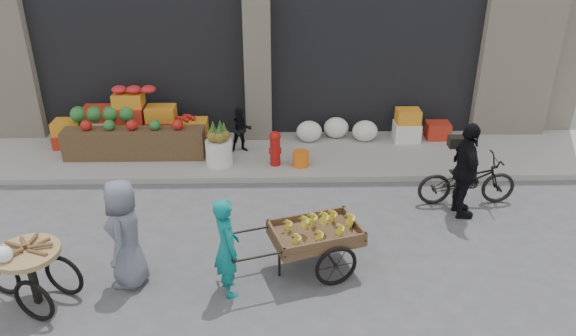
{
  "coord_description": "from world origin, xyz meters",
  "views": [
    {
      "loc": [
        0.41,
        -6.39,
        5.0
      ],
      "look_at": [
        0.56,
        1.43,
        1.1
      ],
      "focal_mm": 35.0,
      "sensor_mm": 36.0,
      "label": 1
    }
  ],
  "objects_px": {
    "orange_bucket": "(301,159)",
    "banana_cart": "(313,232)",
    "pineapple_bin": "(219,152)",
    "fire_hydrant": "(275,147)",
    "bicycle": "(467,180)",
    "vendor_grey": "(125,234)",
    "tricycle_cart": "(30,268)",
    "cyclist": "(466,171)",
    "vendor_woman": "(227,247)",
    "seated_person": "(241,130)"
  },
  "relations": [
    {
      "from": "pineapple_bin",
      "to": "tricycle_cart",
      "type": "height_order",
      "value": "tricycle_cart"
    },
    {
      "from": "banana_cart",
      "to": "vendor_woman",
      "type": "bearing_deg",
      "value": -175.84
    },
    {
      "from": "pineapple_bin",
      "to": "seated_person",
      "type": "bearing_deg",
      "value": 56.31
    },
    {
      "from": "cyclist",
      "to": "fire_hydrant",
      "type": "bearing_deg",
      "value": 58.84
    },
    {
      "from": "pineapple_bin",
      "to": "vendor_woman",
      "type": "xyz_separation_m",
      "value": [
        0.46,
        -3.76,
        0.36
      ]
    },
    {
      "from": "orange_bucket",
      "to": "cyclist",
      "type": "xyz_separation_m",
      "value": [
        2.65,
        -1.71,
        0.57
      ]
    },
    {
      "from": "orange_bucket",
      "to": "banana_cart",
      "type": "bearing_deg",
      "value": -89.28
    },
    {
      "from": "vendor_grey",
      "to": "tricycle_cart",
      "type": "bearing_deg",
      "value": -69.52
    },
    {
      "from": "bicycle",
      "to": "cyclist",
      "type": "xyz_separation_m",
      "value": [
        -0.2,
        -0.4,
        0.38
      ]
    },
    {
      "from": "orange_bucket",
      "to": "vendor_grey",
      "type": "height_order",
      "value": "vendor_grey"
    },
    {
      "from": "bicycle",
      "to": "cyclist",
      "type": "relative_size",
      "value": 1.03
    },
    {
      "from": "bicycle",
      "to": "vendor_woman",
      "type": "bearing_deg",
      "value": 118.61
    },
    {
      "from": "fire_hydrant",
      "to": "cyclist",
      "type": "xyz_separation_m",
      "value": [
        3.15,
        -1.76,
        0.33
      ]
    },
    {
      "from": "orange_bucket",
      "to": "cyclist",
      "type": "height_order",
      "value": "cyclist"
    },
    {
      "from": "pineapple_bin",
      "to": "cyclist",
      "type": "height_order",
      "value": "cyclist"
    },
    {
      "from": "pineapple_bin",
      "to": "fire_hydrant",
      "type": "distance_m",
      "value": 1.11
    },
    {
      "from": "pineapple_bin",
      "to": "tricycle_cart",
      "type": "distance_m",
      "value": 4.48
    },
    {
      "from": "vendor_woman",
      "to": "cyclist",
      "type": "xyz_separation_m",
      "value": [
        3.78,
        1.96,
        0.11
      ]
    },
    {
      "from": "tricycle_cart",
      "to": "pineapple_bin",
      "type": "bearing_deg",
      "value": 83.2
    },
    {
      "from": "vendor_woman",
      "to": "pineapple_bin",
      "type": "bearing_deg",
      "value": -13.63
    },
    {
      "from": "tricycle_cart",
      "to": "cyclist",
      "type": "bearing_deg",
      "value": 39.86
    },
    {
      "from": "banana_cart",
      "to": "vendor_woman",
      "type": "distance_m",
      "value": 1.27
    },
    {
      "from": "tricycle_cart",
      "to": "vendor_woman",
      "type": "bearing_deg",
      "value": 25.44
    },
    {
      "from": "fire_hydrant",
      "to": "vendor_grey",
      "type": "relative_size",
      "value": 0.44
    },
    {
      "from": "banana_cart",
      "to": "vendor_grey",
      "type": "xyz_separation_m",
      "value": [
        -2.57,
        -0.23,
        0.16
      ]
    },
    {
      "from": "bicycle",
      "to": "cyclist",
      "type": "bearing_deg",
      "value": 151.43
    },
    {
      "from": "fire_hydrant",
      "to": "vendor_woman",
      "type": "xyz_separation_m",
      "value": [
        -0.64,
        -3.71,
        0.22
      ]
    },
    {
      "from": "banana_cart",
      "to": "fire_hydrant",
      "type": "bearing_deg",
      "value": 81.82
    },
    {
      "from": "cyclist",
      "to": "vendor_woman",
      "type": "bearing_deg",
      "value": 115.35
    },
    {
      "from": "bicycle",
      "to": "banana_cart",
      "type": "bearing_deg",
      "value": 121.9
    },
    {
      "from": "banana_cart",
      "to": "bicycle",
      "type": "height_order",
      "value": "bicycle"
    },
    {
      "from": "seated_person",
      "to": "tricycle_cart",
      "type": "distance_m",
      "value": 5.19
    },
    {
      "from": "fire_hydrant",
      "to": "seated_person",
      "type": "bearing_deg",
      "value": 137.12
    },
    {
      "from": "pineapple_bin",
      "to": "tricycle_cart",
      "type": "bearing_deg",
      "value": -117.94
    },
    {
      "from": "vendor_woman",
      "to": "vendor_grey",
      "type": "xyz_separation_m",
      "value": [
        -1.39,
        0.24,
        0.07
      ]
    },
    {
      "from": "tricycle_cart",
      "to": "fire_hydrant",
      "type": "bearing_deg",
      "value": 71.83
    },
    {
      "from": "banana_cart",
      "to": "cyclist",
      "type": "xyz_separation_m",
      "value": [
        2.61,
        1.49,
        0.19
      ]
    },
    {
      "from": "orange_bucket",
      "to": "cyclist",
      "type": "distance_m",
      "value": 3.2
    },
    {
      "from": "orange_bucket",
      "to": "vendor_grey",
      "type": "xyz_separation_m",
      "value": [
        -2.53,
        -3.43,
        0.53
      ]
    },
    {
      "from": "seated_person",
      "to": "cyclist",
      "type": "height_order",
      "value": "cyclist"
    },
    {
      "from": "vendor_grey",
      "to": "orange_bucket",
      "type": "bearing_deg",
      "value": 143.81
    },
    {
      "from": "fire_hydrant",
      "to": "vendor_grey",
      "type": "height_order",
      "value": "vendor_grey"
    },
    {
      "from": "orange_bucket",
      "to": "banana_cart",
      "type": "distance_m",
      "value": 3.21
    },
    {
      "from": "vendor_grey",
      "to": "bicycle",
      "type": "height_order",
      "value": "vendor_grey"
    },
    {
      "from": "tricycle_cart",
      "to": "vendor_grey",
      "type": "relative_size",
      "value": 0.9
    },
    {
      "from": "cyclist",
      "to": "orange_bucket",
      "type": "bearing_deg",
      "value": 55.2
    },
    {
      "from": "pineapple_bin",
      "to": "bicycle",
      "type": "xyz_separation_m",
      "value": [
        4.45,
        -1.41,
        0.08
      ]
    },
    {
      "from": "banana_cart",
      "to": "tricycle_cart",
      "type": "height_order",
      "value": "tricycle_cart"
    },
    {
      "from": "pineapple_bin",
      "to": "banana_cart",
      "type": "bearing_deg",
      "value": -63.52
    },
    {
      "from": "orange_bucket",
      "to": "vendor_grey",
      "type": "bearing_deg",
      "value": -126.46
    }
  ]
}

